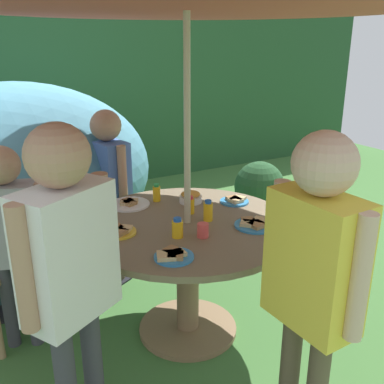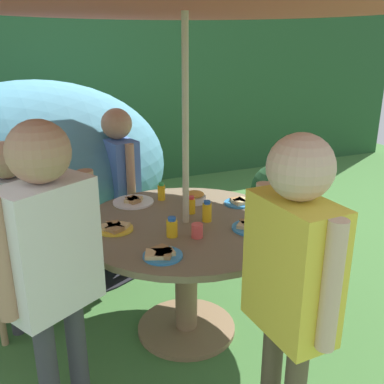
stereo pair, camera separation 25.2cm
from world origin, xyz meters
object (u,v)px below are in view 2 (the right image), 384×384
Objects in this scene: child_in_grey_shirt at (13,217)px; child_in_white_shirt at (50,248)px; dome_tent at (38,167)px; plate_far_left at (115,228)px; plate_mid_right at (133,201)px; plate_front_edge at (252,227)px; cup_near at (197,231)px; plate_near_left at (162,254)px; child_in_yellow_shirt at (292,268)px; juice_bottle_center_front at (207,212)px; plate_mid_left at (239,202)px; garden_table at (186,250)px; juice_bottle_far_right at (191,205)px; potted_plant at (276,194)px; juice_bottle_center_back at (161,192)px; snack_bowl at (195,197)px; juice_bottle_near_right at (172,227)px; child_in_blue_shirt at (119,172)px.

child_in_white_shirt is (0.12, -0.79, 0.15)m from child_in_grey_shirt.
plate_far_left is at bearing -67.73° from dome_tent.
dome_tent is 1.31m from plate_mid_right.
cup_near is (-0.32, 0.02, 0.02)m from plate_front_edge.
dome_tent is at bearing 100.73° from plate_near_left.
child_in_yellow_shirt is 11.47× the size of juice_bottle_center_front.
plate_mid_left is 0.35m from juice_bottle_center_front.
plate_mid_left is (0.60, -0.29, 0.00)m from plate_mid_right.
child_in_grey_shirt reaches higher than plate_mid_right.
plate_mid_left is at bearing 12.07° from child_in_grey_shirt.
plate_near_left is at bearing -128.26° from garden_table.
plate_mid_right is (-0.22, 1.35, -0.17)m from child_in_yellow_shirt.
plate_far_left is 1.77× the size of juice_bottle_far_right.
juice_bottle_center_back reaches higher than potted_plant.
juice_bottle_far_right reaches higher than plate_near_left.
child_in_white_shirt is 1.19m from snack_bowl.
plate_mid_left is at bearing -25.52° from plate_mid_right.
plate_near_left is at bearing -169.11° from plate_front_edge.
juice_bottle_near_right reaches higher than plate_mid_right.
juice_bottle_center_back is (0.77, 0.83, -0.14)m from child_in_white_shirt.
cup_near is (-0.44, -0.34, 0.02)m from plate_mid_left.
child_in_white_shirt is 1.05m from plate_mid_right.
dome_tent is 18.08× the size of snack_bowl.
plate_mid_right is 0.41m from juice_bottle_far_right.
plate_front_edge is 1.18× the size of plate_far_left.
child_in_grey_shirt is 8.34× the size of snack_bowl.
juice_bottle_center_front reaches higher than potted_plant.
child_in_white_shirt reaches higher than juice_bottle_far_right.
snack_bowl is 0.76m from plate_near_left.
child_in_grey_shirt is at bearing -177.43° from juice_bottle_center_back.
plate_mid_right is 0.76m from plate_near_left.
snack_bowl is at bearing -45.75° from dome_tent.
child_in_blue_shirt is 0.92m from juice_bottle_center_front.
child_in_grey_shirt is 10.46× the size of juice_bottle_center_back.
child_in_blue_shirt reaches higher than snack_bowl.
cup_near reaches higher than snack_bowl.
juice_bottle_far_right is at bearing 121.77° from plate_front_edge.
dome_tent reaches higher than cup_near.
plate_front_edge is 0.57m from plate_near_left.
plate_far_left is at bearing -27.08° from child_in_blue_shirt.
plate_far_left is (0.25, -1.59, 0.04)m from dome_tent.
juice_bottle_near_right reaches higher than potted_plant.
plate_near_left is 0.49m from juice_bottle_center_front.
child_in_blue_shirt is at bearing 107.87° from juice_bottle_far_right.
plate_near_left is at bearing -72.39° from plate_far_left.
child_in_blue_shirt is 0.88m from child_in_grey_shirt.
plate_front_edge is at bearing -108.63° from plate_mid_left.
plate_far_left is 0.48m from juice_bottle_far_right.
juice_bottle_center_back is (-0.00, 0.40, 0.23)m from garden_table.
juice_bottle_near_right is at bearing -131.05° from juice_bottle_far_right.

